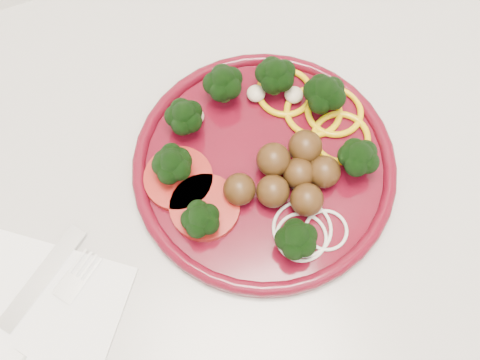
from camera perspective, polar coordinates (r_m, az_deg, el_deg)
name	(u,v)px	position (r m, az deg, el deg)	size (l,w,h in m)	color
counter	(153,316)	(1.04, -8.21, -12.66)	(2.40, 0.60, 0.90)	white
plate	(262,161)	(0.60, 2.09, 1.83)	(0.27, 0.27, 0.06)	#4D0714
napkin	(14,334)	(0.61, -20.61, -13.47)	(0.18, 0.18, 0.00)	white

